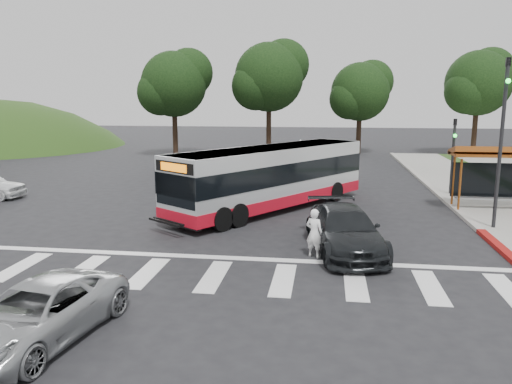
% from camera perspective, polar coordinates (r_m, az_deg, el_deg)
% --- Properties ---
extents(ground, '(140.00, 140.00, 0.00)m').
position_cam_1_polar(ground, '(19.25, -1.54, -4.49)').
color(ground, black).
rests_on(ground, ground).
extents(sidewalk_east, '(4.00, 40.00, 0.12)m').
position_cam_1_polar(sidewalk_east, '(27.93, 24.30, -0.53)').
color(sidewalk_east, gray).
rests_on(sidewalk_east, ground).
extents(curb_east, '(0.30, 40.00, 0.15)m').
position_cam_1_polar(curb_east, '(27.42, 20.30, -0.40)').
color(curb_east, '#9E9991').
rests_on(curb_east, ground).
extents(curb_east_red, '(0.32, 6.00, 0.15)m').
position_cam_1_polar(curb_east_red, '(18.05, 26.92, -6.46)').
color(curb_east_red, maroon).
rests_on(curb_east_red, ground).
extents(crosswalk_ladder, '(18.00, 2.60, 0.01)m').
position_cam_1_polar(crosswalk_ladder, '(14.57, -4.84, -9.56)').
color(crosswalk_ladder, silver).
rests_on(crosswalk_ladder, ground).
extents(bus_shelter, '(4.20, 1.60, 2.86)m').
position_cam_1_polar(bus_shelter, '(24.80, 26.10, 3.38)').
color(bus_shelter, brown).
rests_on(bus_shelter, sidewalk_east).
extents(traffic_signal_ne_tall, '(0.18, 0.37, 6.50)m').
position_cam_1_polar(traffic_signal_ne_tall, '(20.88, 26.32, 6.41)').
color(traffic_signal_ne_tall, black).
rests_on(traffic_signal_ne_tall, ground).
extents(traffic_signal_ne_short, '(0.18, 0.37, 4.00)m').
position_cam_1_polar(traffic_signal_ne_short, '(27.70, 21.62, 4.64)').
color(traffic_signal_ne_short, black).
rests_on(traffic_signal_ne_short, ground).
extents(tree_ne_a, '(6.16, 5.74, 9.30)m').
position_cam_1_polar(tree_ne_a, '(48.18, 24.14, 11.40)').
color(tree_ne_a, black).
rests_on(tree_ne_a, parking_lot).
extents(tree_north_a, '(6.60, 6.15, 10.17)m').
position_cam_1_polar(tree_north_a, '(44.71, 1.61, 13.11)').
color(tree_north_a, black).
rests_on(tree_north_a, ground).
extents(tree_north_b, '(5.72, 5.33, 8.43)m').
position_cam_1_polar(tree_north_b, '(46.48, 11.91, 11.25)').
color(tree_north_b, black).
rests_on(tree_north_b, ground).
extents(tree_north_c, '(6.16, 5.74, 9.30)m').
position_cam_1_polar(tree_north_c, '(44.35, -9.27, 12.19)').
color(tree_north_c, black).
rests_on(tree_north_c, ground).
extents(transit_bus, '(8.26, 10.47, 2.86)m').
position_cam_1_polar(transit_bus, '(22.71, 1.79, 1.55)').
color(transit_bus, silver).
rests_on(transit_bus, ground).
extents(pedestrian, '(0.69, 0.60, 1.59)m').
position_cam_1_polar(pedestrian, '(16.08, 6.68, -4.69)').
color(pedestrian, white).
rests_on(pedestrian, ground).
extents(dark_sedan, '(2.98, 5.34, 1.46)m').
position_cam_1_polar(dark_sedan, '(16.85, 10.11, -4.29)').
color(dark_sedan, black).
rests_on(dark_sedan, ground).
extents(silver_suv_south, '(2.70, 4.68, 1.23)m').
position_cam_1_polar(silver_suv_south, '(11.67, -23.74, -12.56)').
color(silver_suv_south, '#A7AAAC').
rests_on(silver_suv_south, ground).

